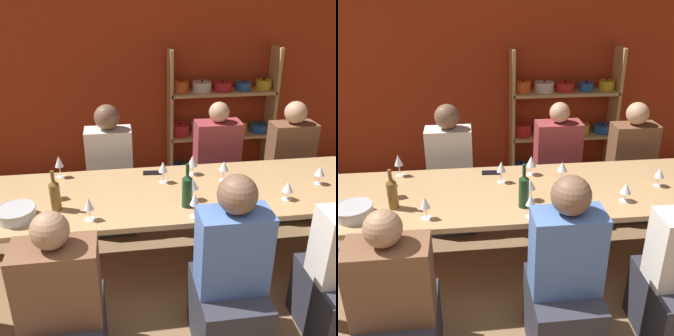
{
  "view_description": "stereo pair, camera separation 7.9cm",
  "coord_description": "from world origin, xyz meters",
  "views": [
    {
      "loc": [
        -0.2,
        -0.68,
        2.16
      ],
      "look_at": [
        0.18,
        2.02,
        0.89
      ],
      "focal_mm": 42.0,
      "sensor_mm": 36.0,
      "label": 1
    },
    {
      "loc": [
        -0.12,
        -0.69,
        2.16
      ],
      "look_at": [
        0.18,
        2.02,
        0.89
      ],
      "focal_mm": 42.0,
      "sensor_mm": 36.0,
      "label": 2
    }
  ],
  "objects": [
    {
      "name": "wall_back_red",
      "position": [
        0.0,
        3.83,
        1.35
      ],
      "size": [
        8.8,
        0.06,
        2.7
      ],
      "color": "#B23819",
      "rests_on": "ground_plane"
    },
    {
      "name": "shelf_unit",
      "position": [
        1.01,
        3.63,
        0.63
      ],
      "size": [
        1.25,
        0.3,
        1.55
      ],
      "color": "tan",
      "rests_on": "ground_plane"
    },
    {
      "name": "dining_table",
      "position": [
        0.18,
        1.92,
        0.67
      ],
      "size": [
        3.2,
        0.92,
        0.74
      ],
      "color": "tan",
      "rests_on": "ground_plane"
    },
    {
      "name": "mixing_bowl",
      "position": [
        -0.89,
        1.68,
        0.79
      ],
      "size": [
        0.26,
        0.26,
        0.08
      ],
      "color": "#B7BABC",
      "rests_on": "dining_table"
    },
    {
      "name": "wine_bottle_green",
      "position": [
        -0.64,
        1.77,
        0.86
      ],
      "size": [
        0.07,
        0.07,
        0.3
      ],
      "color": "brown",
      "rests_on": "dining_table"
    },
    {
      "name": "wine_bottle_dark",
      "position": [
        0.27,
        1.69,
        0.87
      ],
      "size": [
        0.07,
        0.07,
        0.33
      ],
      "color": "#19381E",
      "rests_on": "dining_table"
    },
    {
      "name": "wine_glass_red_a",
      "position": [
        -0.4,
        1.61,
        0.85
      ],
      "size": [
        0.07,
        0.07,
        0.16
      ],
      "color": "white",
      "rests_on": "dining_table"
    },
    {
      "name": "wine_glass_white_a",
      "position": [
        1.01,
        1.69,
        0.84
      ],
      "size": [
        0.08,
        0.08,
        0.14
      ],
      "color": "white",
      "rests_on": "dining_table"
    },
    {
      "name": "wine_glass_white_b",
      "position": [
        0.3,
        1.55,
        0.87
      ],
      "size": [
        0.07,
        0.07,
        0.18
      ],
      "color": "white",
      "rests_on": "dining_table"
    },
    {
      "name": "wine_glass_red_b",
      "position": [
        0.63,
        2.05,
        0.86
      ],
      "size": [
        0.08,
        0.08,
        0.17
      ],
      "color": "white",
      "rests_on": "dining_table"
    },
    {
      "name": "wine_glass_empty_a",
      "position": [
        -0.66,
        2.3,
        0.87
      ],
      "size": [
        0.07,
        0.07,
        0.19
      ],
      "color": "white",
      "rests_on": "dining_table"
    },
    {
      "name": "wine_glass_white_c",
      "position": [
        0.41,
        2.2,
        0.85
      ],
      "size": [
        0.08,
        0.08,
        0.16
      ],
      "color": "white",
      "rests_on": "dining_table"
    },
    {
      "name": "wine_glass_empty_b",
      "position": [
        0.15,
        2.09,
        0.87
      ],
      "size": [
        0.07,
        0.07,
        0.18
      ],
      "color": "white",
      "rests_on": "dining_table"
    },
    {
      "name": "wine_glass_white_d",
      "position": [
        0.33,
        1.78,
        0.86
      ],
      "size": [
        0.08,
        0.08,
        0.17
      ],
      "color": "white",
      "rests_on": "dining_table"
    },
    {
      "name": "wine_glass_white_e",
      "position": [
        -0.66,
        1.94,
        0.86
      ],
      "size": [
        0.08,
        0.08,
        0.18
      ],
      "color": "white",
      "rests_on": "dining_table"
    },
    {
      "name": "wine_glass_red_c",
      "position": [
        1.36,
        1.89,
        0.85
      ],
      "size": [
        0.08,
        0.08,
        0.15
      ],
      "color": "white",
      "rests_on": "dining_table"
    },
    {
      "name": "cell_phone",
      "position": [
        0.08,
        2.26,
        0.74
      ],
      "size": [
        0.15,
        0.08,
        0.01
      ],
      "color": "black",
      "rests_on": "dining_table"
    },
    {
      "name": "person_far_a",
      "position": [
        0.77,
        2.76,
        0.43
      ],
      "size": [
        0.43,
        0.54,
        1.18
      ],
      "rotation": [
        0.0,
        0.0,
        3.14
      ],
      "color": "#2D2D38",
      "rests_on": "ground_plane"
    },
    {
      "name": "person_near_b",
      "position": [
        -0.56,
        1.07,
        0.4
      ],
      "size": [
        0.46,
        0.57,
        1.13
      ],
      "color": "#2D2D38",
      "rests_on": "ground_plane"
    },
    {
      "name": "person_far_b",
      "position": [
        -0.27,
        2.71,
        0.45
      ],
      "size": [
        0.42,
        0.53,
        1.21
      ],
      "rotation": [
        0.0,
        0.0,
        3.14
      ],
      "color": "#2D2D38",
      "rests_on": "ground_plane"
    },
    {
      "name": "person_near_c",
      "position": [
        0.44,
        1.12,
        0.46
      ],
      "size": [
        0.41,
        0.52,
        1.25
      ],
      "color": "#2D2D38",
      "rests_on": "ground_plane"
    },
    {
      "name": "person_far_c",
      "position": [
        1.52,
        2.73,
        0.42
      ],
      "size": [
        0.43,
        0.54,
        1.17
      ],
      "rotation": [
        0.0,
        0.0,
        3.14
      ],
      "color": "#2D2D38",
      "rests_on": "ground_plane"
    }
  ]
}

